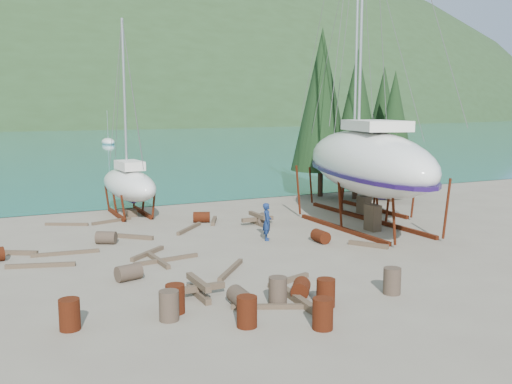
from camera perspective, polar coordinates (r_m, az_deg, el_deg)
name	(u,v)px	position (r m, az deg, el deg)	size (l,w,h in m)	color
ground	(275,263)	(22.78, 1.95, -7.11)	(600.00, 600.00, 0.00)	#6B6154
far_house_right	(100,118)	(213.24, -15.33, 7.20)	(6.60, 5.60, 5.60)	beige
cypress_near_right	(357,113)	(38.81, 10.05, 7.80)	(3.60, 3.60, 10.00)	black
cypress_mid_right	(394,127)	(38.17, 13.63, 6.38)	(3.06, 3.06, 8.50)	black
cypress_back_left	(322,100)	(39.62, 6.58, 9.14)	(4.14, 4.14, 11.50)	black
cypress_far_right	(383,121)	(41.43, 12.59, 6.95)	(3.24, 3.24, 9.00)	black
moored_boat_mid	(108,142)	(101.59, -14.57, 4.86)	(2.00, 5.00, 6.05)	silver
large_sailboat_near	(366,161)	(29.27, 10.96, 3.06)	(7.58, 14.20, 21.46)	silver
large_sailboat_far	(359,164)	(33.87, 10.30, 2.78)	(4.60, 11.41, 17.54)	silver
small_sailboat_shore	(129,184)	(33.28, -12.60, 0.81)	(2.63, 7.02, 11.03)	silver
worker	(267,222)	(26.44, 1.12, -2.98)	(0.64, 0.42, 1.75)	#122350
drum_0	(70,314)	(16.87, -18.14, -11.56)	(0.58, 0.58, 0.88)	#632811
drum_1	(240,297)	(17.89, -1.62, -10.49)	(0.58, 0.58, 0.88)	#2D2823
drum_3	(326,293)	(17.97, 6.99, -9.97)	(0.58, 0.58, 0.88)	#632811
drum_4	(202,217)	(30.78, -5.46, -2.52)	(0.58, 0.58, 0.88)	#632811
drum_5	(278,291)	(18.02, 2.19, -9.85)	(0.58, 0.58, 0.88)	#2D2823
drum_6	(321,236)	(26.25, 6.48, -4.43)	(0.58, 0.58, 0.88)	#632811
drum_7	(323,314)	(16.23, 6.70, -12.00)	(0.58, 0.58, 0.88)	#632811
drum_9	(106,238)	(26.69, -14.75, -4.44)	(0.58, 0.58, 0.88)	#2D2823
drum_10	(247,312)	(16.28, -0.92, -11.88)	(0.58, 0.58, 0.88)	#632811
drum_11	(263,219)	(30.06, 0.72, -2.74)	(0.58, 0.58, 0.88)	#2D2823
drum_12	(301,289)	(18.77, 4.50, -9.60)	(0.58, 0.58, 0.88)	#632811
drum_13	(175,299)	(17.47, -8.09, -10.53)	(0.58, 0.58, 0.88)	#632811
drum_15	(129,273)	(20.96, -12.61, -7.87)	(0.58, 0.58, 0.88)	#2D2823
drum_16	(169,306)	(16.93, -8.69, -11.17)	(0.58, 0.58, 0.88)	#2D2823
drum_17	(392,281)	(19.53, 13.45, -8.64)	(0.58, 0.58, 0.88)	#2D2823
timber_0	(67,224)	(31.46, -18.41, -3.08)	(0.14, 2.28, 0.14)	brown
timber_1	(368,245)	(25.84, 11.16, -5.18)	(0.19, 1.81, 0.19)	brown
timber_2	(13,253)	(26.05, -23.11, -5.60)	(0.19, 2.10, 0.19)	brown
timber_3	(278,307)	(17.77, 2.24, -11.38)	(0.15, 2.88, 0.15)	brown
timber_4	(148,253)	(24.31, -10.79, -6.05)	(0.17, 2.25, 0.17)	brown
timber_5	(231,270)	(21.56, -2.54, -7.78)	(0.16, 2.74, 0.16)	brown
timber_6	(214,221)	(30.74, -4.23, -2.89)	(0.19, 1.89, 0.19)	brown
timber_7	(289,280)	(20.31, 3.30, -8.80)	(0.17, 1.93, 0.17)	brown
timber_8	(135,237)	(27.47, -12.01, -4.40)	(0.19, 1.88, 0.19)	brown
timber_9	(112,221)	(31.67, -14.23, -2.83)	(0.15, 2.33, 0.15)	brown
timber_10	(189,228)	(28.97, -6.70, -3.64)	(0.16, 2.68, 0.16)	brown
timber_11	(167,260)	(23.24, -8.94, -6.70)	(0.15, 2.76, 0.15)	brown
timber_12	(157,260)	(23.25, -9.84, -6.70)	(0.17, 2.55, 0.17)	brown
timber_15	(66,253)	(25.29, -18.51, -5.81)	(0.15, 2.74, 0.15)	brown
timber_16	(299,300)	(18.23, 4.35, -10.74)	(0.23, 2.77, 0.23)	brown
timber_17	(41,265)	(23.65, -20.75, -6.87)	(0.16, 2.60, 0.16)	brown
timber_pile_fore	(198,288)	(18.81, -5.78, -9.55)	(1.80, 1.80, 0.60)	brown
timber_pile_aft	(258,219)	(30.04, 0.16, -2.73)	(1.80, 1.80, 0.60)	brown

